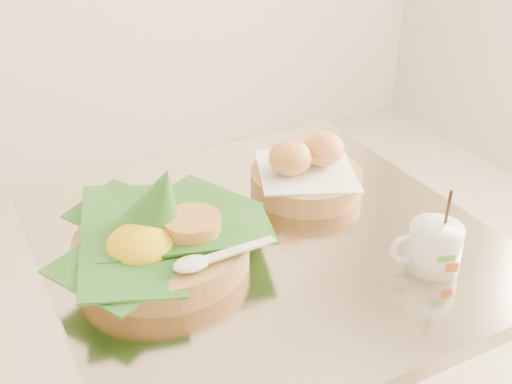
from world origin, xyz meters
name	(u,v)px	position (x,y,z in m)	size (l,w,h in m)	color
cafe_table	(265,336)	(0.11, 0.00, 0.53)	(0.72, 0.72, 0.75)	gray
rice_basket	(161,237)	(-0.07, 0.01, 0.80)	(0.34, 0.34, 0.17)	tan
bread_basket	(306,173)	(0.24, 0.11, 0.79)	(0.23, 0.23, 0.11)	tan
coffee_mug	(433,246)	(0.30, -0.18, 0.79)	(0.11, 0.09, 0.14)	white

